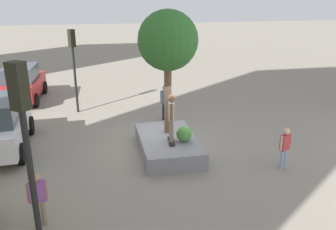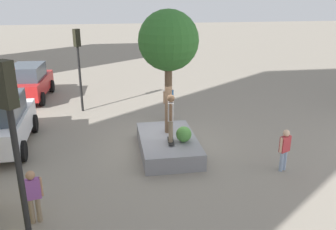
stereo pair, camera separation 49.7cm
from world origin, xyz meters
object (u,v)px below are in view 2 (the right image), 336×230
at_px(skateboard, 171,141).
at_px(sedan_parked, 29,82).
at_px(planter_ledge, 168,145).
at_px(skateboarder, 171,115).
at_px(traffic_light_median, 15,142).
at_px(pedestrian_crossing, 285,147).
at_px(police_car, 0,122).
at_px(bystander_watching, 33,193).
at_px(traffic_light_corner, 78,56).
at_px(plaza_tree, 168,42).
at_px(passerby_with_bag, 168,100).

height_order(skateboard, sedan_parked, sedan_parked).
height_order(planter_ledge, skateboarder, skateboarder).
xyz_separation_m(planter_ledge, traffic_light_median, (-5.86, 3.81, 2.91)).
xyz_separation_m(traffic_light_median, pedestrian_crossing, (3.76, -7.48, -2.35)).
xyz_separation_m(police_car, pedestrian_crossing, (-3.55, -10.03, -0.21)).
xyz_separation_m(skateboard, traffic_light_median, (-5.36, 3.83, 2.54)).
distance_m(traffic_light_median, bystander_watching, 3.16).
distance_m(skateboarder, bystander_watching, 5.38).
distance_m(planter_ledge, traffic_light_corner, 7.19).
xyz_separation_m(skateboard, bystander_watching, (-3.25, 4.21, 0.21)).
height_order(plaza_tree, bystander_watching, plaza_tree).
relative_size(police_car, passerby_with_bag, 2.72).
bearing_deg(skateboarder, plaza_tree, -4.62).
distance_m(sedan_parked, passerby_with_bag, 8.65).
height_order(sedan_parked, bystander_watching, sedan_parked).
bearing_deg(traffic_light_median, planter_ledge, -33.05).
distance_m(police_car, passerby_with_bag, 7.32).
height_order(skateboarder, passerby_with_bag, skateboarder).
distance_m(planter_ledge, skateboard, 0.62).
height_order(skateboard, passerby_with_bag, passerby_with_bag).
bearing_deg(skateboarder, police_car, 72.95).
height_order(skateboarder, pedestrian_crossing, skateboarder).
distance_m(planter_ledge, skateboarder, 1.48).
distance_m(skateboard, traffic_light_corner, 7.48).
relative_size(planter_ledge, passerby_with_bag, 2.07).
xyz_separation_m(planter_ledge, bystander_watching, (-3.75, 4.19, 0.58)).
bearing_deg(passerby_with_bag, sedan_parked, 57.31).
distance_m(plaza_tree, pedestrian_crossing, 5.51).
bearing_deg(traffic_light_corner, sedan_parked, 49.29).
bearing_deg(skateboard, plaza_tree, -4.62).
xyz_separation_m(skateboarder, traffic_light_corner, (6.18, 3.61, 1.16)).
bearing_deg(planter_ledge, skateboard, -177.88).
xyz_separation_m(police_car, traffic_light_median, (-7.31, -2.55, 2.13)).
relative_size(plaza_tree, skateboarder, 2.67).
distance_m(plaza_tree, traffic_light_corner, 6.46).
distance_m(sedan_parked, traffic_light_median, 14.63).
xyz_separation_m(skateboard, pedestrian_crossing, (-1.59, -3.65, 0.20)).
xyz_separation_m(sedan_parked, traffic_light_corner, (-2.64, -3.07, 1.84)).
xyz_separation_m(plaza_tree, pedestrian_crossing, (-2.62, -3.57, -3.28)).
height_order(plaza_tree, skateboarder, plaza_tree).
relative_size(traffic_light_median, passerby_with_bag, 2.76).
height_order(plaza_tree, skateboard, plaza_tree).
height_order(planter_ledge, traffic_light_median, traffic_light_median).
distance_m(bystander_watching, passerby_with_bag, 8.82).
relative_size(plaza_tree, sedan_parked, 1.06).
bearing_deg(traffic_light_median, pedestrian_crossing, -63.29).
relative_size(planter_ledge, sedan_parked, 0.80).
distance_m(planter_ledge, bystander_watching, 5.65).
xyz_separation_m(plaza_tree, traffic_light_corner, (5.15, 3.69, -1.28)).
relative_size(planter_ledge, pedestrian_crossing, 2.35).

